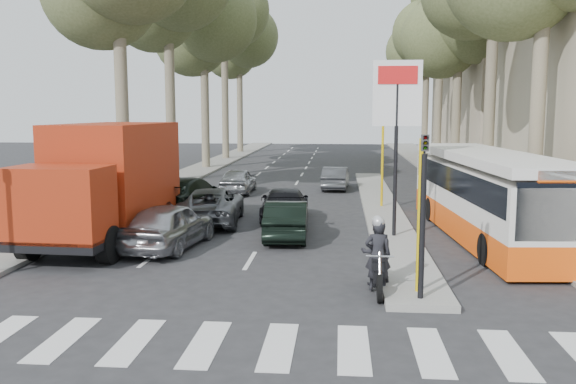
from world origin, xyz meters
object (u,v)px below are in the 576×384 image
Objects in this scene: silver_hatchback at (169,225)px; city_bus at (487,193)px; dark_hatchback at (287,220)px; red_truck at (106,181)px; motorcycle at (377,256)px.

city_bus is at bearing -159.02° from silver_hatchback.
dark_hatchback is at bearing -144.80° from silver_hatchback.
silver_hatchback reaches higher than dark_hatchback.
silver_hatchback is at bearing -171.40° from city_bus.
silver_hatchback is 1.10× the size of dark_hatchback.
motorcycle is (8.04, -4.38, -1.14)m from red_truck.
dark_hatchback is at bearing -179.73° from city_bus.
red_truck is at bearing -9.31° from silver_hatchback.
dark_hatchback is 6.01m from motorcycle.
motorcycle is (5.90, -3.72, 0.10)m from silver_hatchback.
city_bus is 5.21× the size of motorcycle.
motorcycle is at bearing 155.79° from silver_hatchback.
city_bus is (6.36, 0.52, 0.86)m from dark_hatchback.
city_bus is (9.70, 2.24, 0.78)m from silver_hatchback.
motorcycle is at bearing -126.95° from city_bus.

